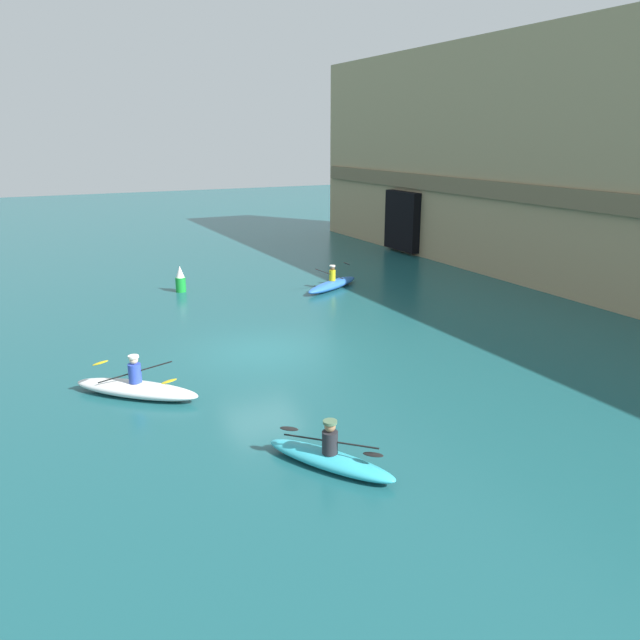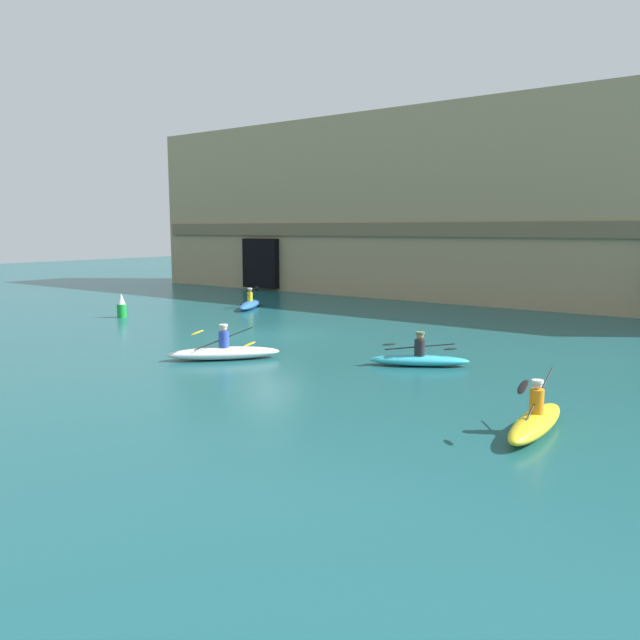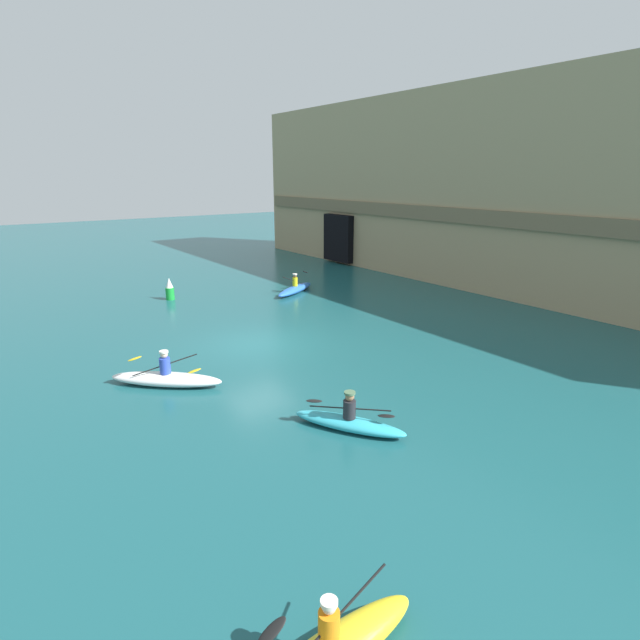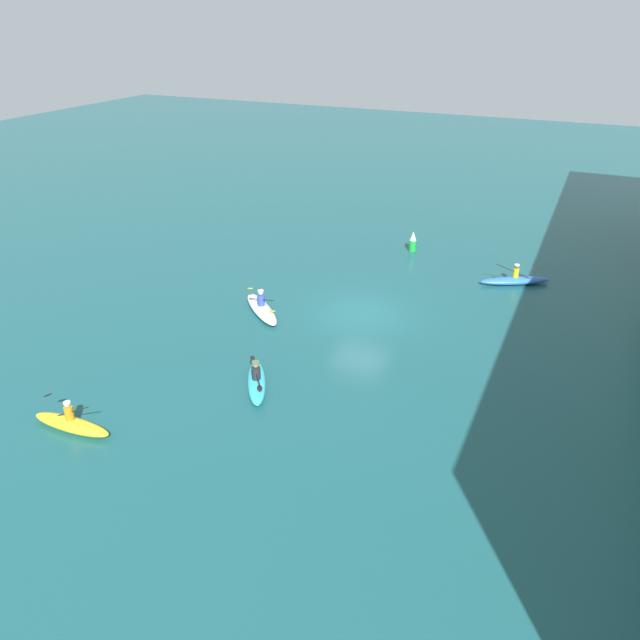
{
  "view_description": "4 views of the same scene",
  "coord_description": "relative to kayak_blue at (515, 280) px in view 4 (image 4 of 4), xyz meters",
  "views": [
    {
      "loc": [
        17.58,
        -6.72,
        6.64
      ],
      "look_at": [
        3.17,
        0.5,
        1.83
      ],
      "focal_mm": 35.0,
      "sensor_mm": 36.0,
      "label": 1
    },
    {
      "loc": [
        16.02,
        -18.31,
        4.18
      ],
      "look_at": [
        1.98,
        0.79,
        0.7
      ],
      "focal_mm": 35.0,
      "sensor_mm": 36.0,
      "label": 2
    },
    {
      "loc": [
        16.33,
        -8.76,
        6.37
      ],
      "look_at": [
        4.75,
        -0.41,
        2.17
      ],
      "focal_mm": 28.0,
      "sensor_mm": 36.0,
      "label": 3
    },
    {
      "loc": [
        24.33,
        8.89,
        12.74
      ],
      "look_at": [
        3.41,
        -0.56,
        1.12
      ],
      "focal_mm": 35.0,
      "sensor_mm": 36.0,
      "label": 4
    }
  ],
  "objects": [
    {
      "name": "kayak_cyan",
      "position": [
        13.77,
        -7.29,
        -0.0
      ],
      "size": [
        2.96,
        2.11,
        1.06
      ],
      "rotation": [
        0.0,
        0.0,
        0.53
      ],
      "color": "#33B2C6",
      "rests_on": "ground"
    },
    {
      "name": "marker_buoy",
      "position": [
        -2.55,
        -6.17,
        0.31
      ],
      "size": [
        0.44,
        0.44,
        1.15
      ],
      "color": "green",
      "rests_on": "ground"
    },
    {
      "name": "kayak_white",
      "position": [
        8.23,
        -10.16,
        0.02
      ],
      "size": [
        3.02,
        3.17,
        1.14
      ],
      "rotation": [
        0.0,
        0.0,
        0.82
      ],
      "color": "white",
      "rests_on": "ground"
    },
    {
      "name": "ground_plane",
      "position": [
        6.4,
        -5.92,
        -0.22
      ],
      "size": [
        120.0,
        120.0,
        0.0
      ],
      "primitive_type": "plane",
      "color": "#195156"
    },
    {
      "name": "kayak_blue",
      "position": [
        0.0,
        0.0,
        0.0
      ],
      "size": [
        2.37,
        3.49,
        1.13
      ],
      "rotation": [
        0.0,
        0.0,
        5.22
      ],
      "color": "blue",
      "rests_on": "ground"
    },
    {
      "name": "kayak_yellow",
      "position": [
        18.66,
        -11.6,
        0.03
      ],
      "size": [
        0.75,
        3.06,
        1.27
      ],
      "rotation": [
        0.0,
        0.0,
        4.75
      ],
      "color": "yellow",
      "rests_on": "ground"
    }
  ]
}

